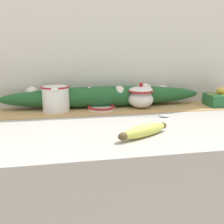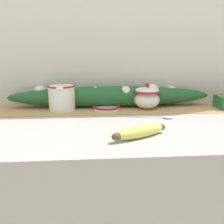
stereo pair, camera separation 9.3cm
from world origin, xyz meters
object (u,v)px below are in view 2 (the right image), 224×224
Objects in this scene: cream_pitcher at (62,97)px; small_dish at (106,107)px; banana at (140,132)px; sugar_bowl at (147,97)px; spoon at (165,117)px.

cream_pitcher is 1.15× the size of small_dish.
cream_pitcher is at bearing 126.70° from banana.
sugar_bowl is 0.41m from banana.
sugar_bowl is at bearing 74.85° from banana.
sugar_bowl is 0.61× the size of banana.
banana reaches higher than small_dish.
small_dish is 0.67× the size of spoon.
cream_pitcher is at bearing 179.85° from sugar_bowl.
small_dish is at bearing -177.18° from sugar_bowl.
cream_pitcher is 0.49m from banana.
spoon is (0.44, -0.17, -0.06)m from cream_pitcher.
small_dish is at bearing 156.04° from spoon.
spoon is at bearing 56.22° from banana.
small_dish is (0.20, -0.01, -0.05)m from cream_pitcher.
banana is (0.29, -0.39, -0.04)m from cream_pitcher.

